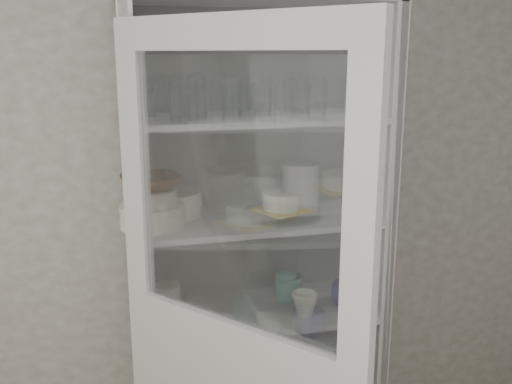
{
  "coord_description": "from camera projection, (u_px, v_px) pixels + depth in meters",
  "views": [
    {
      "loc": [
        -0.34,
        -0.85,
        1.89
      ],
      "look_at": [
        0.2,
        1.27,
        1.36
      ],
      "focal_mm": 40.0,
      "sensor_mm": 36.0,
      "label": 1
    }
  ],
  "objects": [
    {
      "name": "goblet_1",
      "position": [
        197.0,
        91.0,
        2.22
      ],
      "size": [
        0.08,
        0.08,
        0.18
      ],
      "primitive_type": null,
      "color": "silver",
      "rests_on": "shelf_glass"
    },
    {
      "name": "tumbler_7",
      "position": [
        180.0,
        97.0,
        2.06
      ],
      "size": [
        0.09,
        0.09,
        0.16
      ],
      "primitive_type": "cylinder",
      "rotation": [
        0.0,
        0.0,
        0.19
      ],
      "color": "silver",
      "rests_on": "shelf_glass"
    },
    {
      "name": "plate_stack_back",
      "position": [
        173.0,
        203.0,
        2.28
      ],
      "size": [
        0.23,
        0.23,
        0.1
      ],
      "primitive_type": "cylinder",
      "color": "white",
      "rests_on": "shelf_plates"
    },
    {
      "name": "terracotta_bowl",
      "position": [
        151.0,
        182.0,
        2.1
      ],
      "size": [
        0.26,
        0.26,
        0.05
      ],
      "primitive_type": "imported",
      "rotation": [
        0.0,
        0.0,
        0.19
      ],
      "color": "brown",
      "rests_on": "cream_bowl"
    },
    {
      "name": "tumbler_4",
      "position": [
        317.0,
        98.0,
        2.08
      ],
      "size": [
        0.09,
        0.09,
        0.15
      ],
      "primitive_type": "cylinder",
      "rotation": [
        0.0,
        0.0,
        0.19
      ],
      "color": "silver",
      "rests_on": "shelf_glass"
    },
    {
      "name": "tumbler_1",
      "position": [
        232.0,
        100.0,
        2.01
      ],
      "size": [
        0.08,
        0.08,
        0.15
      ],
      "primitive_type": "cylinder",
      "rotation": [
        0.0,
        0.0,
        -0.09
      ],
      "color": "silver",
      "rests_on": "shelf_glass"
    },
    {
      "name": "cream_bowl",
      "position": [
        152.0,
        197.0,
        2.11
      ],
      "size": [
        0.23,
        0.23,
        0.06
      ],
      "primitive_type": "cylinder",
      "rotation": [
        0.0,
        0.0,
        0.27
      ],
      "color": "beige",
      "rests_on": "plate_stack_front"
    },
    {
      "name": "tumbler_0",
      "position": [
        181.0,
        102.0,
        1.94
      ],
      "size": [
        0.09,
        0.09,
        0.14
      ],
      "primitive_type": "cylinder",
      "rotation": [
        0.0,
        0.0,
        -0.34
      ],
      "color": "silver",
      "rests_on": "shelf_glass"
    },
    {
      "name": "plate_stack_front",
      "position": [
        153.0,
        215.0,
        2.13
      ],
      "size": [
        0.24,
        0.24,
        0.08
      ],
      "primitive_type": "cylinder",
      "color": "white",
      "rests_on": "shelf_plates"
    },
    {
      "name": "white_ramekin",
      "position": [
        282.0,
        200.0,
        2.26
      ],
      "size": [
        0.15,
        0.15,
        0.07
      ],
      "primitive_type": "cylinder",
      "rotation": [
        0.0,
        0.0,
        -0.01
      ],
      "color": "white",
      "rests_on": "yellow_trivet"
    },
    {
      "name": "white_canister",
      "position": [
        168.0,
        299.0,
        2.31
      ],
      "size": [
        0.13,
        0.13,
        0.13
      ],
      "primitive_type": "cylinder",
      "rotation": [
        0.0,
        0.0,
        -0.24
      ],
      "color": "white",
      "rests_on": "shelf_mugs"
    },
    {
      "name": "mug_teal",
      "position": [
        290.0,
        287.0,
        2.45
      ],
      "size": [
        0.15,
        0.15,
        0.1
      ],
      "primitive_type": "imported",
      "rotation": [
        0.0,
        0.0,
        -0.41
      ],
      "color": "teal",
      "rests_on": "shelf_mugs"
    },
    {
      "name": "goblet_3",
      "position": [
        307.0,
        91.0,
        2.29
      ],
      "size": [
        0.08,
        0.08,
        0.17
      ],
      "primitive_type": null,
      "color": "silver",
      "rests_on": "shelf_glass"
    },
    {
      "name": "goblet_2",
      "position": [
        291.0,
        92.0,
        2.27
      ],
      "size": [
        0.07,
        0.07,
        0.16
      ],
      "primitive_type": null,
      "color": "silver",
      "rests_on": "shelf_glass"
    },
    {
      "name": "goblet_0",
      "position": [
        147.0,
        96.0,
        2.14
      ],
      "size": [
        0.07,
        0.07,
        0.15
      ],
      "primitive_type": null,
      "color": "silver",
      "rests_on": "shelf_glass"
    },
    {
      "name": "teal_jar",
      "position": [
        286.0,
        287.0,
        2.44
      ],
      "size": [
        0.09,
        0.09,
        0.11
      ],
      "color": "teal",
      "rests_on": "shelf_mugs"
    },
    {
      "name": "glass_platter",
      "position": [
        282.0,
        214.0,
        2.28
      ],
      "size": [
        0.39,
        0.39,
        0.02
      ],
      "primitive_type": "cylinder",
      "rotation": [
        0.0,
        0.0,
        0.28
      ],
      "color": "silver",
      "rests_on": "shelf_plates"
    },
    {
      "name": "tumbler_9",
      "position": [
        263.0,
        98.0,
        2.16
      ],
      "size": [
        0.09,
        0.09,
        0.13
      ],
      "primitive_type": "cylinder",
      "rotation": [
        0.0,
        0.0,
        -0.4
      ],
      "color": "silver",
      "rests_on": "shelf_glass"
    },
    {
      "name": "mug_white",
      "position": [
        305.0,
        304.0,
        2.3
      ],
      "size": [
        0.13,
        0.13,
        0.1
      ],
      "primitive_type": "imported",
      "rotation": [
        0.0,
        0.0,
        0.24
      ],
      "color": "white",
      "rests_on": "shelf_mugs"
    },
    {
      "name": "tumbler_6",
      "position": [
        369.0,
        96.0,
        2.14
      ],
      "size": [
        0.09,
        0.09,
        0.15
      ],
      "primitive_type": "cylinder",
      "rotation": [
        0.0,
        0.0,
        0.26
      ],
      "color": "silver",
      "rests_on": "shelf_glass"
    },
    {
      "name": "tumbler_2",
      "position": [
        197.0,
        100.0,
        2.01
      ],
      "size": [
        0.08,
        0.08,
        0.14
      ],
      "primitive_type": "cylinder",
      "rotation": [
        0.0,
        0.0,
        -0.2
      ],
      "color": "silver",
      "rests_on": "shelf_glass"
    },
    {
      "name": "grey_bowl_stack",
      "position": [
        301.0,
        187.0,
        2.32
      ],
      "size": [
        0.15,
        0.15,
        0.2
      ],
      "primitive_type": "cylinder",
      "color": "#B4B4B4",
      "rests_on": "shelf_plates"
    },
    {
      "name": "yellow_trivet",
      "position": [
        282.0,
        210.0,
        2.27
      ],
      "size": [
        0.23,
        0.23,
        0.01
      ],
      "primitive_type": "cube",
      "rotation": [
        0.0,
        0.0,
        0.43
      ],
      "color": "yellow",
      "rests_on": "glass_platter"
    },
    {
      "name": "mug_blue",
      "position": [
        348.0,
        295.0,
        2.37
      ],
      "size": [
        0.15,
        0.15,
        0.11
      ],
      "primitive_type": "imported",
      "rotation": [
        0.0,
        0.0,
        0.13
      ],
      "color": "navy",
      "rests_on": "shelf_mugs"
    },
    {
      "name": "tumbler_8",
      "position": [
        190.0,
        101.0,
        2.07
      ],
      "size": [
        0.08,
        0.08,
        0.13
      ],
      "primitive_type": "cylinder",
      "rotation": [
        0.0,
        0.0,
        -0.43
      ],
      "color": "silver",
      "rests_on": "shelf_glass"
    },
    {
      "name": "tumbler_5",
      "position": [
        302.0,
        99.0,
        2.08
      ],
      "size": [
        0.08,
        0.08,
        0.14
      ],
      "primitive_type": "cylinder",
      "rotation": [
        0.0,
        0.0,
        -0.23
      ],
      "color": "silver",
      "rests_on": "shelf_glass"
    },
    {
      "name": "wall_back",
      "position": [
        198.0,
        196.0,
        2.43
      ],
      "size": [
        3.6,
        0.02,
        2.6
      ],
      "primitive_type": "cube",
      "color": "gray",
      "rests_on": "ground"
    },
    {
      "name": "measuring_cups",
      "position": [
        177.0,
        324.0,
        2.19
      ],
      "size": [
        0.1,
        0.1,
        0.04
      ],
      "primitive_type": "cylinder",
      "color": "#AEAEAE",
      "rests_on": "shelf_mugs"
    },
    {
      "name": "pantry_cabinet",
      "position": [
        252.0,
        284.0,
        2.41
      ],
      "size": [
        1.0,
        0.45,
        2.1
      ],
      "color": "silver",
      "rests_on": "floor"
    },
    {
      "name": "tumbler_3",
      "position": [
        247.0,
        102.0,
        2.03
      ],
      "size": [
        0.07,
        0.07,
        0.13
      ],
      "primitive_type": "cylinder",
      "rotation": [
        0.0,
        0.0,
        0.08
      ],
      "color": "silver",
      "rests_on": "shelf_glass"
    }
  ]
}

